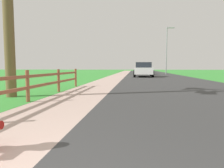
# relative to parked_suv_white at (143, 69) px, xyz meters

# --- Properties ---
(ground_plane) EXTENTS (120.00, 120.00, 0.00)m
(ground_plane) POSITION_rel_parked_suv_white_xyz_m (-2.01, 3.23, -0.80)
(ground_plane) COLOR green
(road_asphalt) EXTENTS (7.00, 66.00, 0.01)m
(road_asphalt) POSITION_rel_parked_suv_white_xyz_m (1.49, 5.23, -0.80)
(road_asphalt) COLOR #343434
(road_asphalt) RESTS_ON ground
(curb_concrete) EXTENTS (6.00, 66.00, 0.01)m
(curb_concrete) POSITION_rel_parked_suv_white_xyz_m (-5.01, 5.23, -0.80)
(curb_concrete) COLOR #BC9F91
(curb_concrete) RESTS_ON ground
(grass_verge) EXTENTS (5.00, 66.00, 0.00)m
(grass_verge) POSITION_rel_parked_suv_white_xyz_m (-6.51, 5.23, -0.80)
(grass_verge) COLOR green
(grass_verge) RESTS_ON ground
(rail_fence) EXTENTS (0.11, 9.98, 0.96)m
(rail_fence) POSITION_rel_parked_suv_white_xyz_m (-4.15, -16.88, -0.24)
(rail_fence) COLOR brown
(rail_fence) RESTS_ON ground
(parked_suv_white) EXTENTS (2.18, 4.86, 1.58)m
(parked_suv_white) POSITION_rel_parked_suv_white_xyz_m (0.00, 0.00, 0.00)
(parked_suv_white) COLOR white
(parked_suv_white) RESTS_ON ground
(parked_car_black) EXTENTS (2.05, 4.27, 1.38)m
(parked_car_black) POSITION_rel_parked_suv_white_xyz_m (0.13, 7.80, -0.08)
(parked_car_black) COLOR black
(parked_car_black) RESTS_ON ground
(parked_car_silver) EXTENTS (2.33, 4.32, 1.60)m
(parked_car_silver) POSITION_rel_parked_suv_white_xyz_m (0.27, 15.49, -0.01)
(parked_car_silver) COLOR #B7BABF
(parked_car_silver) RESTS_ON ground
(parked_car_blue) EXTENTS (2.08, 4.78, 1.49)m
(parked_car_blue) POSITION_rel_parked_suv_white_xyz_m (0.28, 24.18, -0.04)
(parked_car_blue) COLOR navy
(parked_car_blue) RESTS_ON ground
(street_lamp) EXTENTS (1.17, 0.20, 7.04)m
(street_lamp) POSITION_rel_parked_suv_white_xyz_m (3.88, 8.67, 3.34)
(street_lamp) COLOR gray
(street_lamp) RESTS_ON ground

